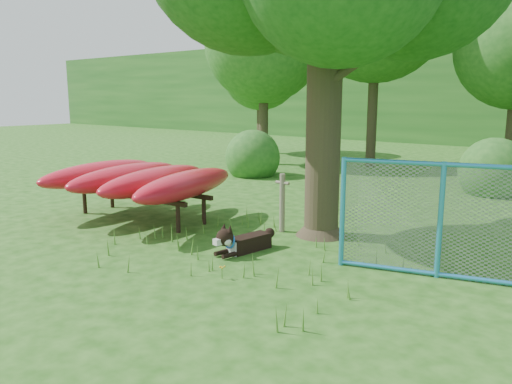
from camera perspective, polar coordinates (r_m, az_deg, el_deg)
The scene contains 11 objects.
ground at distance 7.75m, azimuth -6.80°, elevation -8.42°, with size 80.00×80.00×0.00m, color #1A4B0F.
wooden_post at distance 9.48m, azimuth 3.02°, elevation -1.07°, with size 0.30×0.11×1.12m.
kayak_rack at distance 10.72m, azimuth -13.07°, elevation 1.49°, with size 3.95×3.51×1.12m.
husky_dog at distance 8.27m, azimuth -1.71°, elevation -5.68°, with size 0.45×1.22×0.55m.
fence_section at distance 7.46m, azimuth 20.31°, elevation -3.08°, with size 2.76×0.86×2.78m.
wildflower_clump at distance 7.15m, azimuth -3.91°, elevation -8.68°, with size 0.09×0.08×0.20m.
bg_tree_a at distance 19.23m, azimuth 0.89°, elevation 16.60°, with size 4.40×4.40×6.70m.
bg_tree_b at distance 19.23m, azimuth 13.63°, elevation 19.70°, with size 5.20×5.20×8.22m.
bg_tree_f at distance 23.06m, azimuth 0.55°, elevation 13.75°, with size 3.60×3.60×5.55m.
shrub_left at distance 16.44m, azimuth -0.38°, elevation 1.91°, with size 1.80×1.80×1.80m, color #225A1D.
shrub_mid at distance 14.69m, azimuth 25.35°, elevation -0.21°, with size 1.80×1.80×1.80m, color #225A1D.
Camera 1 is at (5.25, -5.09, 2.54)m, focal length 35.00 mm.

